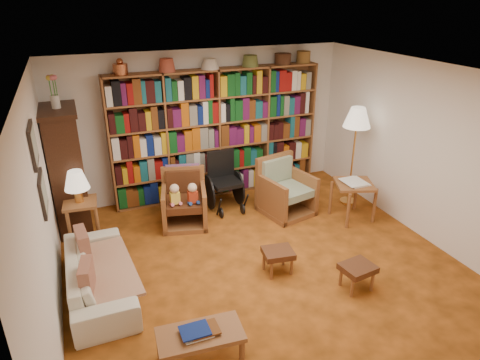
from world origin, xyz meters
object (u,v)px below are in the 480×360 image
wheelchair (224,182)px  side_table_lamp (82,212)px  floor_lamp (357,121)px  side_table_papers (354,189)px  sofa (99,274)px  armchair_leather (183,201)px  coffee_table (200,337)px  armchair_sage (284,191)px  footstool_a (278,254)px  footstool_b (358,270)px

wheelchair → side_table_lamp: bearing=-171.0°
floor_lamp → side_table_papers: bearing=-121.0°
sofa → side_table_papers: 3.93m
armchair_leather → coffee_table: armchair_leather is taller
wheelchair → side_table_papers: size_ratio=1.32×
sofa → armchair_sage: 3.21m
floor_lamp → footstool_a: (-2.04, -1.36, -1.17)m
wheelchair → coffee_table: wheelchair is taller
sofa → armchair_leather: size_ratio=2.05×
sofa → floor_lamp: 4.46m
armchair_leather → floor_lamp: floor_lamp is taller
side_table_papers → armchair_leather: bearing=160.5°
side_table_lamp → armchair_sage: armchair_sage is taller
sofa → armchair_sage: (3.02, 1.09, 0.09)m
armchair_leather → armchair_sage: armchair_sage is taller
footstool_a → footstool_b: bearing=-41.4°
footstool_a → armchair_leather: bearing=114.0°
floor_lamp → side_table_papers: 1.09m
side_table_lamp → footstool_a: side_table_lamp is taller
side_table_papers → side_table_lamp: bearing=168.7°
sofa → footstool_a: size_ratio=4.17×
footstool_a → coffee_table: coffee_table is taller
floor_lamp → side_table_papers: floor_lamp is taller
side_table_lamp → floor_lamp: (4.30, -0.30, 0.94)m
floor_lamp → footstool_b: size_ratio=3.88×
sofa → footstool_b: 3.10m
wheelchair → coffee_table: bearing=-113.7°
side_table_papers → sofa: bearing=-173.5°
side_table_lamp → coffee_table: bearing=-71.2°
floor_lamp → sofa: bearing=-167.3°
wheelchair → armchair_leather: bearing=-160.9°
side_table_lamp → armchair_leather: (1.48, 0.09, -0.14)m
footstool_b → coffee_table: 2.12m
armchair_sage → sofa: bearing=-160.1°
armchair_leather → armchair_sage: (1.63, -0.24, -0.01)m
sofa → side_table_lamp: 1.27m
side_table_lamp → footstool_b: 3.80m
side_table_papers → footstool_b: 1.83m
footstool_a → side_table_papers: bearing=26.4°
armchair_sage → floor_lamp: size_ratio=0.55×
sofa → footstool_b: size_ratio=4.12×
coffee_table → side_table_papers: bearing=31.5°
armchair_sage → footstool_b: 2.17m
side_table_papers → footstool_a: 1.95m
side_table_lamp → footstool_b: bearing=-37.6°
coffee_table → footstool_a: bearing=37.3°
side_table_lamp → armchair_leather: bearing=3.5°
wheelchair → coffee_table: 3.33m
side_table_lamp → floor_lamp: size_ratio=0.40×
armchair_leather → footstool_a: bearing=-66.0°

